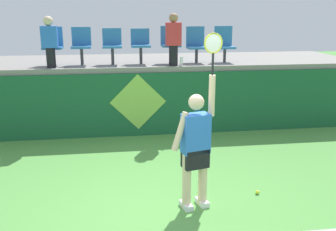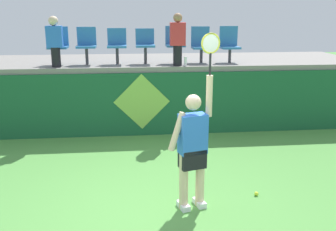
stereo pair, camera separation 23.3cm
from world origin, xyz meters
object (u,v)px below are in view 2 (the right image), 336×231
Objects in this scene: stadium_chair_4 at (175,42)px; stadium_chair_5 at (201,43)px; stadium_chair_2 at (117,44)px; tennis_player at (193,146)px; stadium_chair_0 at (58,44)px; spectator_0 at (55,40)px; spectator_1 at (178,38)px; stadium_chair_3 at (145,43)px; stadium_chair_6 at (229,43)px; tennis_ball at (256,194)px; stadium_chair_1 at (86,43)px; water_bottle at (185,61)px.

stadium_chair_4 reaches higher than stadium_chair_5.
stadium_chair_4 is (1.37, 0.00, 0.02)m from stadium_chair_2.
stadium_chair_5 is at bearing 78.24° from tennis_player.
stadium_chair_0 is 0.43m from spectator_0.
stadium_chair_2 is 0.70× the size of spectator_1.
stadium_chair_6 is at bearing 0.37° from stadium_chair_3.
stadium_chair_4 is 1.02× the size of stadium_chair_5.
tennis_ball is 4.42m from stadium_chair_6.
stadium_chair_3 is at bearing -0.26° from stadium_chair_1.
stadium_chair_6 is (1.56, 4.15, 1.07)m from tennis_player.
tennis_player reaches higher than stadium_chair_2.
stadium_chair_5 is at bearing 0.27° from stadium_chair_2.
spectator_1 is (-0.82, 3.44, 2.15)m from tennis_ball.
tennis_player reaches higher than stadium_chair_6.
stadium_chair_0 is at bearing -179.94° from stadium_chair_5.
stadium_chair_5 is at bearing 0.12° from stadium_chair_1.
stadium_chair_1 is at bearing -0.21° from stadium_chair_0.
tennis_ball is 4.64m from stadium_chair_3.
stadium_chair_3 is at bearing -0.24° from stadium_chair_0.
spectator_0 is 0.95× the size of spectator_1.
stadium_chair_2 is (-1.54, 0.54, 0.36)m from water_bottle.
stadium_chair_5 is (1.33, 0.01, -0.01)m from stadium_chair_3.
spectator_0 reaches higher than stadium_chair_0.
stadium_chair_2 is 0.74× the size of spectator_0.
stadium_chair_5 reaches higher than stadium_chair_2.
stadium_chair_2 reaches higher than stadium_chair_3.
stadium_chair_4 is at bearing 107.60° from water_bottle.
stadium_chair_1 is 0.98× the size of stadium_chair_4.
stadium_chair_6 is at bearing 25.68° from water_bottle.
water_bottle is at bearing -23.09° from spectator_1.
stadium_chair_2 is at bearing -179.77° from stadium_chair_6.
spectator_0 reaches higher than water_bottle.
stadium_chair_4 is 0.78× the size of spectator_0.
stadium_chair_3 is at bearing 148.70° from water_bottle.
spectator_0 reaches higher than stadium_chair_6.
stadium_chair_0 is at bearing 132.05° from tennis_ball.
stadium_chair_3 is at bearing 146.89° from spectator_1.
tennis_player is 2.91× the size of stadium_chair_4.
tennis_player is 2.97× the size of stadium_chair_5.
stadium_chair_0 reaches higher than stadium_chair_6.
stadium_chair_5 is at bearing 0.48° from stadium_chair_4.
stadium_chair_1 is at bearing -179.98° from stadium_chair_4.
water_bottle is at bearing -19.29° from stadium_chair_2.
stadium_chair_4 is at bearing -0.04° from stadium_chair_0.
stadium_chair_0 is 1.34m from stadium_chair_2.
spectator_0 is at bearing -173.97° from stadium_chair_6.
tennis_ball is 0.06× the size of spectator_0.
stadium_chair_6 is 1.41m from spectator_1.
water_bottle is (-0.64, 3.36, 1.64)m from tennis_ball.
tennis_player reaches higher than stadium_chair_1.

